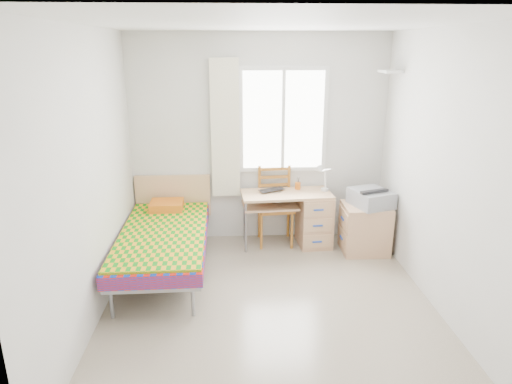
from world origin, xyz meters
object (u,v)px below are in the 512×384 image
(chair, at_px, (276,201))
(cabinet, at_px, (365,228))
(bed, at_px, (165,235))
(printer, at_px, (371,197))
(desk, at_px, (309,216))

(chair, xyz_separation_m, cabinet, (1.06, -0.36, -0.25))
(bed, bearing_deg, printer, 7.51)
(chair, relative_size, printer, 1.72)
(bed, height_order, desk, bed)
(desk, height_order, chair, chair)
(chair, bearing_deg, printer, -24.04)
(bed, xyz_separation_m, cabinet, (2.37, 0.37, -0.12))
(cabinet, bearing_deg, chair, 161.86)
(chair, distance_m, printer, 1.18)
(chair, distance_m, cabinet, 1.15)
(cabinet, height_order, printer, printer)
(printer, bearing_deg, cabinet, 148.85)
(bed, height_order, cabinet, bed)
(bed, relative_size, chair, 2.04)
(desk, relative_size, printer, 1.98)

